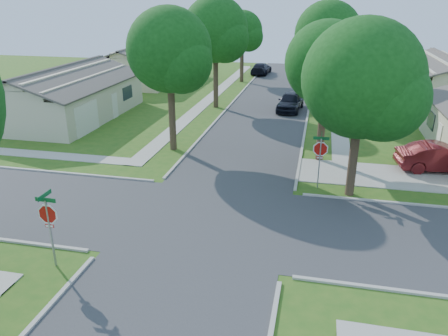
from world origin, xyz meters
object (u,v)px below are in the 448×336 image
tree_e_near (328,67)px  stop_sign_sw (48,217)px  stop_sign_ne (320,151)px  tree_e_mid (328,38)px  car_driveway (441,157)px  car_curb_west (261,68)px  house_nw_near (66,99)px  tree_w_mid (216,33)px  tree_e_far (328,30)px  tree_ne_corner (363,85)px  house_ne_far (443,84)px  tree_w_near (170,54)px  tree_w_far (243,33)px  car_curb_east (290,101)px  house_nw_far (144,68)px

tree_e_near → stop_sign_sw: bearing=-124.6°
stop_sign_ne → tree_e_mid: (0.06, 16.31, 4.22)m
car_driveway → car_curb_west: car_driveway is taller
car_driveway → tree_e_mid: bearing=19.9°
house_nw_near → car_curb_west: size_ratio=2.72×
tree_w_mid → car_driveway: size_ratio=1.97×
tree_e_near → tree_e_far: (0.00, 25.00, 0.34)m
stop_sign_ne → house_nw_near: size_ratio=0.22×
tree_w_mid → car_driveway: 21.08m
tree_ne_corner → house_ne_far: size_ratio=0.64×
tree_e_mid → car_driveway: tree_e_mid is taller
house_ne_far → stop_sign_sw: bearing=-121.6°
house_nw_near → tree_e_near: bearing=-16.1°
tree_e_mid → tree_w_near: tree_e_mid is taller
tree_e_near → tree_e_far: size_ratio=0.95×
stop_sign_sw → tree_e_mid: bearing=69.8°
car_driveway → stop_sign_sw: bearing=120.7°
tree_e_far → tree_w_near: tree_w_near is taller
tree_w_far → car_curb_west: size_ratio=1.61×
tree_w_near → tree_ne_corner: 12.02m
house_nw_near → car_curb_east: 19.03m
car_curb_east → tree_w_mid: bearing=-172.4°
stop_sign_sw → stop_sign_ne: bearing=45.0°
tree_w_mid → house_nw_far: tree_w_mid is taller
tree_e_far → car_curb_east: bearing=-102.3°
tree_e_far → tree_w_far: tree_e_far is taller
tree_w_near → car_curb_east: (6.62, 12.22, -5.31)m
tree_e_far → tree_e_near: bearing=-90.0°
tree_w_far → house_nw_near: size_ratio=0.59×
stop_sign_sw → tree_e_mid: (9.46, 25.71, 4.22)m
stop_sign_ne → tree_ne_corner: size_ratio=0.34×
tree_w_near → tree_ne_corner: bearing=-23.6°
house_ne_far → house_nw_near: (-31.98, -14.00, 0.00)m
house_nw_far → car_curb_west: (12.79, 7.84, -0.79)m
house_nw_near → car_curb_east: bearing=19.1°
house_ne_far → car_curb_west: house_ne_far is taller
stop_sign_sw → house_nw_far: 38.40m
tree_e_mid → stop_sign_sw: bearing=-110.2°
tree_e_near → house_nw_far: size_ratio=0.61×
tree_ne_corner → house_ne_far: bearing=68.8°
stop_sign_ne → car_curb_west: size_ratio=0.60×
stop_sign_sw → tree_e_near: 17.04m
car_curb_west → house_ne_far: bearing=154.6°
house_ne_far → car_driveway: (-4.49, -20.30, -0.72)m
stop_sign_sw → house_ne_far: 39.55m
house_nw_near → tree_w_far: bearing=59.2°
house_nw_far → car_curb_west: bearing=31.5°
stop_sign_sw → car_curb_west: bearing=88.1°
stop_sign_ne → tree_w_far: bearing=107.7°
tree_w_near → house_ne_far: (20.64, 19.99, -4.60)m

